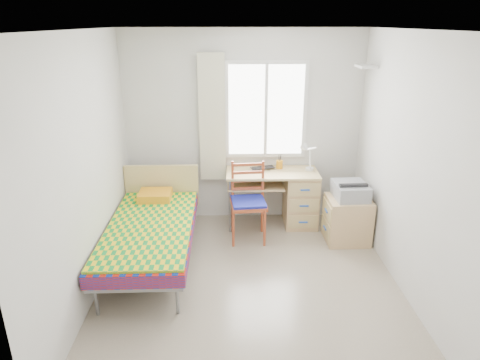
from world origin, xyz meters
The scene contains 17 objects.
floor centered at (0.00, 0.00, 0.00)m, with size 3.50×3.50×0.00m, color #BCAD93.
ceiling centered at (0.00, 0.00, 2.60)m, with size 3.50×3.50×0.00m, color white.
wall_back centered at (0.00, 1.75, 1.30)m, with size 3.20×3.20×0.00m, color silver.
wall_left centered at (-1.60, 0.00, 1.30)m, with size 3.50×3.50×0.00m, color silver.
wall_right centered at (1.60, 0.00, 1.30)m, with size 3.50×3.50×0.00m, color silver.
window centered at (0.30, 1.73, 1.55)m, with size 1.10×0.04×1.30m.
curtain centered at (-0.42, 1.68, 1.45)m, with size 0.35×0.05×1.70m, color beige.
floating_shelf centered at (1.49, 1.40, 2.15)m, with size 0.20×0.32×0.03m, color white.
bed centered at (-1.10, 0.51, 0.43)m, with size 0.97×2.06×0.89m.
desk centered at (0.71, 1.46, 0.42)m, with size 1.24×0.58×0.77m.
chair centered at (0.04, 1.08, 0.56)m, with size 0.47×0.47×1.01m.
cabinet centered at (1.30, 0.94, 0.29)m, with size 0.55×0.48×0.58m.
printer centered at (1.31, 0.98, 0.68)m, with size 0.42×0.47×0.20m.
laptop centered at (0.27, 1.53, 0.78)m, with size 0.33×0.21×0.03m, color black.
pen_cup centered at (0.49, 1.60, 0.83)m, with size 0.09×0.09×0.11m, color orange.
task_lamp centered at (0.83, 1.40, 1.04)m, with size 0.23×0.33×0.43m.
book centered at (0.17, 1.43, 0.59)m, with size 0.16×0.21×0.02m, color gray.
Camera 1 is at (-0.22, -3.94, 2.67)m, focal length 32.00 mm.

